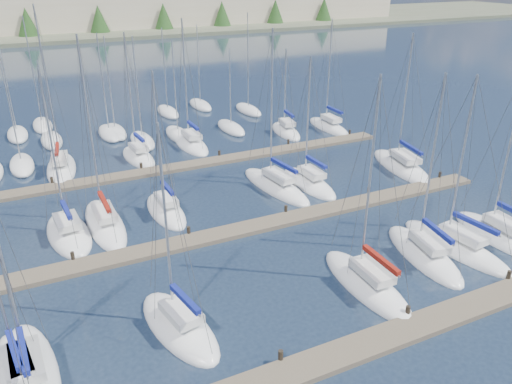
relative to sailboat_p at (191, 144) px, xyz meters
name	(u,v)px	position (x,y,z in m)	size (l,w,h in m)	color
ground	(120,99)	(-2.70, 24.00, -0.18)	(400.00, 400.00, 0.00)	#223045
dock_near	(358,348)	(-2.70, -33.98, -0.03)	(44.00, 1.93, 1.10)	#6B5E4C
dock_mid	(244,229)	(-2.70, -19.98, -0.03)	(44.00, 1.93, 1.10)	#6B5E4C
dock_far	(185,166)	(-2.70, -5.98, -0.03)	(44.00, 1.93, 1.10)	#6B5E4C
sailboat_p	(191,144)	(0.00, 0.00, 0.00)	(2.77, 8.20, 13.87)	white
sailboat_m	(401,166)	(16.20, -15.22, -0.01)	(4.77, 10.04, 13.26)	white
sailboat_n	(61,168)	(-13.57, -1.44, 0.01)	(3.71, 9.06, 15.70)	white
sailboat_r	(329,127)	(16.96, -1.35, 0.01)	(2.53, 8.12, 13.29)	white
sailboat_h	(69,233)	(-14.53, -15.09, -0.01)	(3.38, 7.71, 12.77)	white
sailboat_c	(179,326)	(-10.40, -28.40, 0.00)	(3.95, 7.56, 12.19)	white
sailboat_a	(21,377)	(-18.33, -28.63, 0.00)	(3.14, 7.50, 10.72)	white
sailboat_e	(424,254)	(6.77, -28.50, 0.00)	(4.03, 8.47, 13.00)	white
sailboat_j	(166,211)	(-7.09, -14.59, 0.00)	(2.56, 6.96, 11.88)	white
sailboat_i	(105,224)	(-11.86, -14.73, 0.01)	(2.70, 9.05, 14.62)	white
sailboat_g	(498,235)	(13.45, -28.80, 0.00)	(3.17, 7.97, 13.16)	white
sailboat_f	(456,246)	(9.47, -28.68, 0.00)	(3.36, 9.06, 12.67)	white
sailboat_l	(309,183)	(6.04, -14.79, -0.01)	(2.65, 7.81, 11.93)	white
sailboat_q	(286,131)	(11.48, -0.62, -0.01)	(3.37, 7.11, 10.26)	white
sailboat_k	(276,186)	(3.02, -14.09, 0.00)	(3.62, 9.68, 14.23)	white
sailboat_d	(366,284)	(1.15, -29.60, 0.00)	(2.78, 8.36, 13.59)	white
sailboat_o	(138,157)	(-6.15, -1.61, 0.01)	(3.06, 7.05, 13.07)	white
sailboat_b	(30,375)	(-17.92, -28.70, -0.01)	(3.00, 8.42, 11.55)	white
distant_boats	(111,132)	(-7.05, 7.77, 0.11)	(36.93, 20.75, 13.30)	#9EA0A5
shoreline	(1,6)	(-16.00, 113.77, 7.26)	(400.00, 60.00, 38.00)	#666B51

